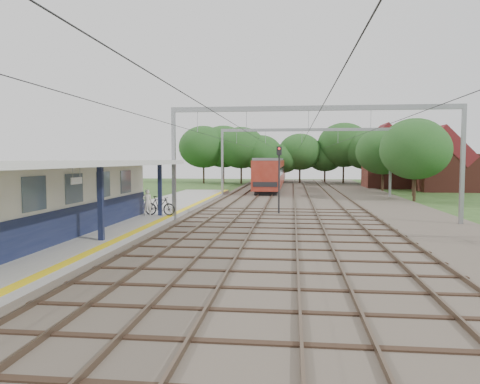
{
  "coord_description": "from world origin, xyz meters",
  "views": [
    {
      "loc": [
        2.28,
        -13.17,
        3.81
      ],
      "look_at": [
        -1.3,
        18.59,
        1.6
      ],
      "focal_mm": 35.0,
      "sensor_mm": 36.0,
      "label": 1
    }
  ],
  "objects_px": {
    "bicycle": "(160,206)",
    "signal_post": "(279,171)",
    "person": "(147,202)",
    "train": "(273,171)"
  },
  "relations": [
    {
      "from": "person",
      "to": "signal_post",
      "type": "relative_size",
      "value": 0.34
    },
    {
      "from": "person",
      "to": "bicycle",
      "type": "relative_size",
      "value": 0.81
    },
    {
      "from": "person",
      "to": "bicycle",
      "type": "xyz_separation_m",
      "value": [
        0.8,
        0.0,
        -0.21
      ]
    },
    {
      "from": "bicycle",
      "to": "train",
      "type": "relative_size",
      "value": 0.05
    },
    {
      "from": "bicycle",
      "to": "signal_post",
      "type": "bearing_deg",
      "value": -53.34
    },
    {
      "from": "train",
      "to": "bicycle",
      "type": "bearing_deg",
      "value": -98.14
    },
    {
      "from": "person",
      "to": "train",
      "type": "distance_m",
      "value": 38.39
    },
    {
      "from": "person",
      "to": "bicycle",
      "type": "distance_m",
      "value": 0.83
    },
    {
      "from": "bicycle",
      "to": "signal_post",
      "type": "xyz_separation_m",
      "value": [
        7.26,
        4.2,
        2.11
      ]
    },
    {
      "from": "person",
      "to": "signal_post",
      "type": "xyz_separation_m",
      "value": [
        8.06,
        4.2,
        1.9
      ]
    }
  ]
}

